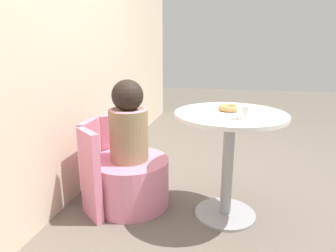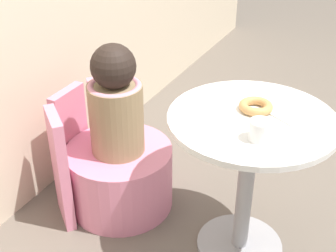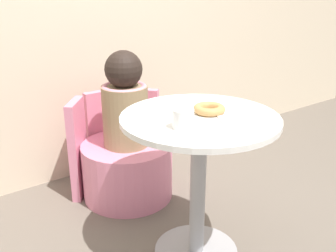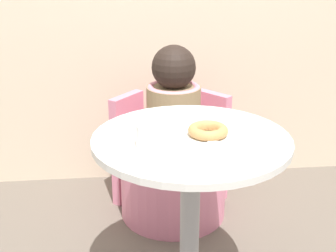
% 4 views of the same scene
% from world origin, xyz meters
% --- Properties ---
extents(round_table, '(0.70, 0.70, 0.71)m').
position_xyz_m(round_table, '(-0.01, -0.03, 0.52)').
color(round_table, '#99999E').
rests_on(round_table, ground_plane).
extents(tub_chair, '(0.55, 0.55, 0.34)m').
position_xyz_m(tub_chair, '(0.01, 0.65, 0.17)').
color(tub_chair, pink).
rests_on(tub_chair, ground_plane).
extents(booth_backrest, '(0.64, 0.24, 0.60)m').
position_xyz_m(booth_backrest, '(0.01, 0.88, 0.30)').
color(booth_backrest, pink).
rests_on(booth_backrest, ground_plane).
extents(child_figure, '(0.27, 0.27, 0.56)m').
position_xyz_m(child_figure, '(0.01, 0.65, 0.60)').
color(child_figure, '#937A56').
rests_on(child_figure, tub_chair).
extents(donut, '(0.14, 0.14, 0.04)m').
position_xyz_m(donut, '(0.05, -0.02, 0.73)').
color(donut, tan).
rests_on(donut, round_table).
extents(cup, '(0.08, 0.08, 0.08)m').
position_xyz_m(cup, '(-0.16, -0.10, 0.75)').
color(cup, white).
rests_on(cup, round_table).
extents(paper_napkin, '(0.17, 0.17, 0.01)m').
position_xyz_m(paper_napkin, '(0.07, -0.15, 0.72)').
color(paper_napkin, silver).
rests_on(paper_napkin, round_table).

